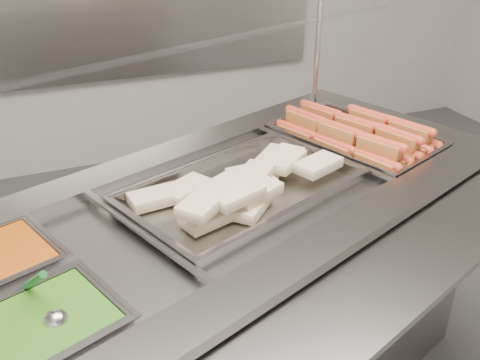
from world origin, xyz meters
name	(u,v)px	position (x,y,z in m)	size (l,w,h in m)	color
steam_counter	(229,310)	(0.10, 0.29, 0.44)	(2.02, 1.43, 0.89)	slate
tray_rail	(373,287)	(0.28, -0.18, 0.84)	(1.74, 0.95, 0.05)	gray
sneeze_guard	(175,55)	(0.02, 0.49, 1.24)	(1.62, 0.85, 0.43)	silver
pan_hotdogs	(354,145)	(0.67, 0.51, 0.84)	(0.51, 0.63, 0.10)	#969394
pan_wraps	(242,193)	(0.15, 0.31, 0.86)	(0.77, 0.61, 0.07)	#969394
pan_peas	(42,338)	(-0.44, -0.07, 0.84)	(0.36, 0.33, 0.10)	#969394
hotdogs_in_buns	(356,135)	(0.66, 0.49, 0.89)	(0.46, 0.55, 0.12)	#AA5A23
tortilla_wraps	(243,183)	(0.15, 0.31, 0.90)	(0.67, 0.46, 0.09)	#D2B68C
serving_spoon	(52,314)	(-0.41, -0.06, 0.89)	(0.09, 0.17, 0.14)	silver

